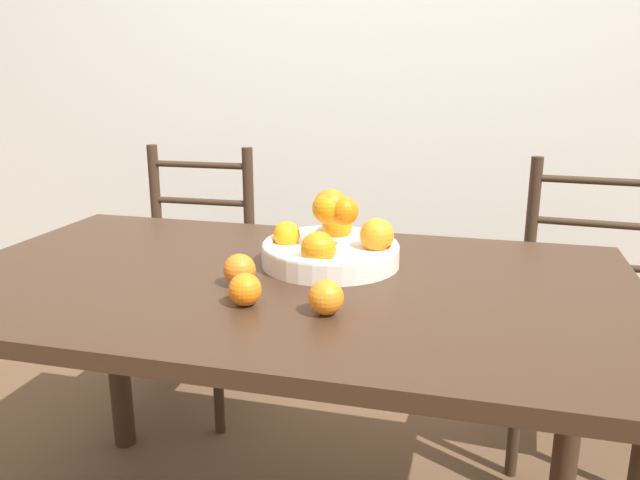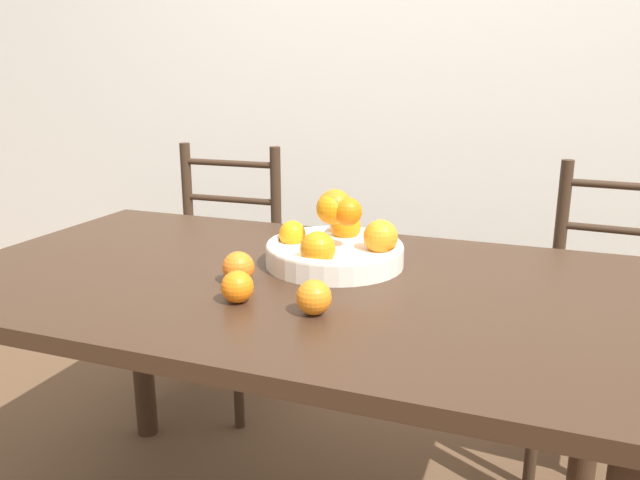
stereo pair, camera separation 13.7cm
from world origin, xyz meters
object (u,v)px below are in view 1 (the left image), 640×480
object	(u,v)px
orange_loose_0	(245,289)
orange_loose_1	(326,297)
fruit_bowl	(332,244)
chair_left	(190,283)
chair_right	(587,319)
orange_loose_2	(240,270)

from	to	relation	value
orange_loose_0	orange_loose_1	xyz separation A→B (m)	(0.16, -0.01, 0.00)
fruit_bowl	chair_left	distance (m)	0.99
chair_left	chair_right	distance (m)	1.37
orange_loose_0	chair_right	world-z (taller)	chair_right
orange_loose_1	orange_loose_2	bearing A→B (deg)	152.83
chair_left	orange_loose_0	bearing A→B (deg)	-58.88
orange_loose_0	orange_loose_1	bearing A→B (deg)	-1.78
orange_loose_0	orange_loose_2	distance (m)	0.12
fruit_bowl	chair_right	bearing A→B (deg)	41.93
chair_left	chair_right	world-z (taller)	same
orange_loose_0	fruit_bowl	bearing A→B (deg)	71.52
fruit_bowl	orange_loose_1	bearing A→B (deg)	-78.29
orange_loose_2	chair_right	bearing A→B (deg)	43.96
orange_loose_0	orange_loose_2	bearing A→B (deg)	116.82
orange_loose_0	chair_left	size ratio (longest dim) A/B	0.07
fruit_bowl	orange_loose_2	size ratio (longest dim) A/B	4.68
fruit_bowl	orange_loose_1	size ratio (longest dim) A/B	4.80
orange_loose_0	chair_left	distance (m)	1.14
orange_loose_2	chair_right	xyz separation A→B (m)	(0.84, 0.81, -0.35)
orange_loose_2	chair_left	xyz separation A→B (m)	(-0.53, 0.81, -0.35)
orange_loose_2	chair_right	size ratio (longest dim) A/B	0.07
orange_loose_0	orange_loose_1	size ratio (longest dim) A/B	0.96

